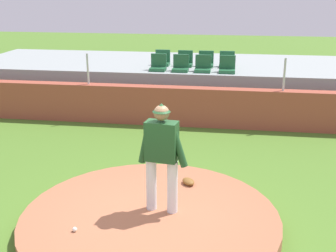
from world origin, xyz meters
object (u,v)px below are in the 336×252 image
Objects in this scene: stadium_chair_3 at (227,67)px; baseball at (75,229)px; fielding_glove at (188,182)px; stadium_chair_2 at (203,67)px; stadium_chair_4 at (162,61)px; stadium_chair_1 at (181,66)px; stadium_chair_6 at (206,62)px; stadium_chair_7 at (227,62)px; stadium_chair_0 at (158,65)px; stadium_chair_5 at (185,61)px; pitcher at (162,150)px.

baseball is at bearing 74.54° from stadium_chair_3.
fielding_glove is 5.80m from stadium_chair_2.
stadium_chair_2 is 1.00× the size of stadium_chair_4.
stadium_chair_1 is 1.41m from stadium_chair_3.
stadium_chair_2 is 0.89m from stadium_chair_6.
stadium_chair_7 is at bearing 76.35° from baseball.
stadium_chair_0 is 1.38m from stadium_chair_2.
stadium_chair_5 reaches higher than fielding_glove.
stadium_chair_2 and stadium_chair_7 have the same top height.
stadium_chair_1 is 1.00× the size of stadium_chair_3.
stadium_chair_0 is at bearing 31.80° from stadium_chair_6.
pitcher is 6.73m from stadium_chair_1.
stadium_chair_0 is 0.70m from stadium_chair_1.
stadium_chair_0 is 1.00× the size of stadium_chair_6.
stadium_chair_3 is at bearing 147.56° from stadium_chair_5.
stadium_chair_2 is at bearing 88.08° from stadium_chair_6.
stadium_chair_3 is at bearing 91.91° from stadium_chair_7.
baseball is at bearing 76.35° from stadium_chair_7.
stadium_chair_1 is 1.00× the size of stadium_chair_7.
pitcher is 7.74m from stadium_chair_4.
stadium_chair_6 is (0.03, 0.89, 0.00)m from stadium_chair_2.
fielding_glove is (0.33, 1.05, -1.02)m from pitcher.
stadium_chair_4 is at bearing 0.02° from stadium_chair_7.
stadium_chair_0 is at bearing -2.63° from stadium_chair_1.
baseball is at bearing 79.82° from stadium_chair_2.
stadium_chair_1 is at bearing 0.39° from stadium_chair_3.
stadium_chair_7 is at bearing -38.80° from fielding_glove.
fielding_glove is 0.60× the size of stadium_chair_1.
stadium_chair_2 is at bearing 79.82° from baseball.
pitcher is 3.69× the size of stadium_chair_6.
stadium_chair_1 is 1.00× the size of stadium_chair_4.
stadium_chair_0 is 1.00× the size of stadium_chair_2.
stadium_chair_4 is at bearing -52.33° from stadium_chair_1.
stadium_chair_2 reaches higher than baseball.
stadium_chair_5 is (0.03, 0.89, 0.00)m from stadium_chair_1.
stadium_chair_0 reaches higher than fielding_glove.
stadium_chair_1 is 0.89m from stadium_chair_5.
pitcher reaches higher than stadium_chair_4.
baseball is 0.15× the size of stadium_chair_4.
stadium_chair_1 and stadium_chair_3 have the same top height.
stadium_chair_0 is at bearing -18.92° from fielding_glove.
pitcher is 1.50m from fielding_glove.
stadium_chair_3 reaches higher than fielding_glove.
pitcher is at bearing 88.68° from stadium_chair_2.
stadium_chair_4 is at bearing -20.76° from fielding_glove.
stadium_chair_6 reaches higher than baseball.
stadium_chair_2 is at bearing -0.79° from stadium_chair_3.
baseball is at bearing -136.19° from pitcher.
stadium_chair_5 is at bearing 1.64° from stadium_chair_6.
fielding_glove is 0.60× the size of stadium_chair_6.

